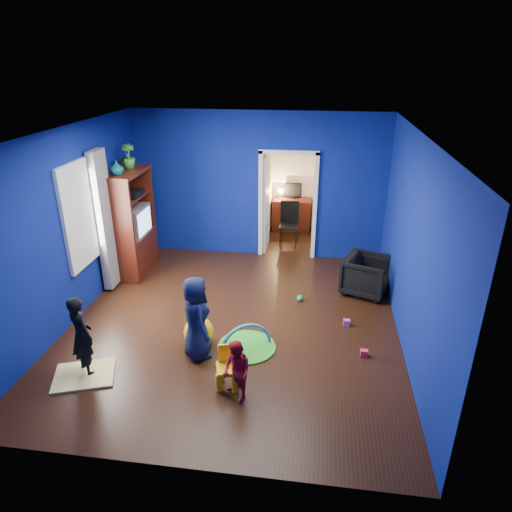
# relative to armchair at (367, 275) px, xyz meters

# --- Properties ---
(floor) EXTENTS (5.00, 5.50, 0.01)m
(floor) POSITION_rel_armchair_xyz_m (-2.10, -1.30, -0.34)
(floor) COLOR black
(floor) RESTS_ON ground
(ceiling) EXTENTS (5.00, 5.50, 0.01)m
(ceiling) POSITION_rel_armchair_xyz_m (-2.10, -1.30, 2.56)
(ceiling) COLOR white
(ceiling) RESTS_ON wall_back
(wall_back) EXTENTS (5.00, 0.02, 2.90)m
(wall_back) POSITION_rel_armchair_xyz_m (-2.10, 1.45, 1.11)
(wall_back) COLOR navy
(wall_back) RESTS_ON floor
(wall_front) EXTENTS (5.00, 0.02, 2.90)m
(wall_front) POSITION_rel_armchair_xyz_m (-2.10, -4.05, 1.11)
(wall_front) COLOR navy
(wall_front) RESTS_ON floor
(wall_left) EXTENTS (0.02, 5.50, 2.90)m
(wall_left) POSITION_rel_armchair_xyz_m (-4.60, -1.30, 1.11)
(wall_left) COLOR navy
(wall_left) RESTS_ON floor
(wall_right) EXTENTS (0.02, 5.50, 2.90)m
(wall_right) POSITION_rel_armchair_xyz_m (0.40, -1.30, 1.11)
(wall_right) COLOR navy
(wall_right) RESTS_ON floor
(alcove) EXTENTS (1.00, 1.75, 2.50)m
(alcove) POSITION_rel_armchair_xyz_m (-1.50, 2.32, 0.91)
(alcove) COLOR silver
(alcove) RESTS_ON floor
(armchair) EXTENTS (0.95, 0.94, 0.68)m
(armchair) POSITION_rel_armchair_xyz_m (0.00, 0.00, 0.00)
(armchair) COLOR black
(armchair) RESTS_ON floor
(child_black) EXTENTS (0.49, 0.45, 1.12)m
(child_black) POSITION_rel_armchair_xyz_m (-3.79, -2.73, 0.22)
(child_black) COLOR black
(child_black) RESTS_ON floor
(child_navy) EXTENTS (0.62, 0.69, 1.19)m
(child_navy) POSITION_rel_armchair_xyz_m (-2.44, -2.17, 0.26)
(child_navy) COLOR #0F193A
(child_navy) RESTS_ON floor
(toddler_red) EXTENTS (0.49, 0.49, 0.80)m
(toddler_red) POSITION_rel_armchair_xyz_m (-1.75, -2.96, 0.06)
(toddler_red) COLOR red
(toddler_red) RESTS_ON floor
(vase) EXTENTS (0.26, 0.26, 0.24)m
(vase) POSITION_rel_armchair_xyz_m (-4.32, -0.02, 1.74)
(vase) COLOR #0C5366
(vase) RESTS_ON tv_armoire
(potted_plant) EXTENTS (0.31, 0.31, 0.43)m
(potted_plant) POSITION_rel_armchair_xyz_m (-4.32, 0.50, 1.83)
(potted_plant) COLOR green
(potted_plant) RESTS_ON tv_armoire
(tv_armoire) EXTENTS (0.58, 1.14, 1.96)m
(tv_armoire) POSITION_rel_armchair_xyz_m (-4.32, 0.28, 0.64)
(tv_armoire) COLOR #390D09
(tv_armoire) RESTS_ON floor
(crt_tv) EXTENTS (0.46, 0.70, 0.54)m
(crt_tv) POSITION_rel_armchair_xyz_m (-4.28, 0.28, 0.68)
(crt_tv) COLOR silver
(crt_tv) RESTS_ON tv_armoire
(yellow_blanket) EXTENTS (0.91, 0.82, 0.03)m
(yellow_blanket) POSITION_rel_armchair_xyz_m (-3.79, -2.83, -0.33)
(yellow_blanket) COLOR #F2E07A
(yellow_blanket) RESTS_ON floor
(hopper_ball) EXTENTS (0.43, 0.43, 0.43)m
(hopper_ball) POSITION_rel_armchair_xyz_m (-2.49, -1.92, -0.13)
(hopper_ball) COLOR yellow
(hopper_ball) RESTS_ON floor
(kid_chair) EXTENTS (0.35, 0.35, 0.50)m
(kid_chair) POSITION_rel_armchair_xyz_m (-1.90, -2.76, -0.09)
(kid_chair) COLOR yellow
(kid_chair) RESTS_ON floor
(play_mat) EXTENTS (0.83, 0.83, 0.02)m
(play_mat) POSITION_rel_armchair_xyz_m (-1.80, -1.91, -0.33)
(play_mat) COLOR green
(play_mat) RESTS_ON floor
(toy_arch) EXTENTS (0.69, 0.39, 0.75)m
(toy_arch) POSITION_rel_armchair_xyz_m (-1.80, -1.91, -0.32)
(toy_arch) COLOR #3F8CD8
(toy_arch) RESTS_ON floor
(window_left) EXTENTS (0.03, 0.95, 1.55)m
(window_left) POSITION_rel_armchair_xyz_m (-4.58, -0.95, 1.21)
(window_left) COLOR white
(window_left) RESTS_ON wall_left
(curtain) EXTENTS (0.14, 0.42, 2.40)m
(curtain) POSITION_rel_armchair_xyz_m (-4.47, -0.40, 0.91)
(curtain) COLOR slate
(curtain) RESTS_ON floor
(doorway) EXTENTS (1.16, 0.10, 2.10)m
(doorway) POSITION_rel_armchair_xyz_m (-1.50, 1.45, 0.71)
(doorway) COLOR white
(doorway) RESTS_ON floor
(study_desk) EXTENTS (0.88, 0.44, 0.75)m
(study_desk) POSITION_rel_armchair_xyz_m (-1.50, 2.96, 0.03)
(study_desk) COLOR #3D140A
(study_desk) RESTS_ON floor
(desk_monitor) EXTENTS (0.40, 0.05, 0.32)m
(desk_monitor) POSITION_rel_armchair_xyz_m (-1.50, 3.08, 0.61)
(desk_monitor) COLOR black
(desk_monitor) RESTS_ON study_desk
(desk_lamp) EXTENTS (0.14, 0.14, 0.14)m
(desk_lamp) POSITION_rel_armchair_xyz_m (-1.78, 3.02, 0.59)
(desk_lamp) COLOR #FFD88C
(desk_lamp) RESTS_ON study_desk
(folding_chair) EXTENTS (0.40, 0.40, 0.92)m
(folding_chair) POSITION_rel_armchair_xyz_m (-1.50, 2.00, 0.12)
(folding_chair) COLOR black
(folding_chair) RESTS_ON floor
(book_shelf) EXTENTS (0.88, 0.24, 0.04)m
(book_shelf) POSITION_rel_armchair_xyz_m (-1.50, 3.07, 1.68)
(book_shelf) COLOR white
(book_shelf) RESTS_ON study_desk
(toy_0) EXTENTS (0.10, 0.08, 0.10)m
(toy_0) POSITION_rel_armchair_xyz_m (-0.15, -1.88, -0.29)
(toy_0) COLOR #FB294E
(toy_0) RESTS_ON floor
(toy_1) EXTENTS (0.11, 0.11, 0.11)m
(toy_1) POSITION_rel_armchair_xyz_m (-0.14, -0.14, -0.29)
(toy_1) COLOR blue
(toy_1) RESTS_ON floor
(toy_2) EXTENTS (0.10, 0.08, 0.10)m
(toy_2) POSITION_rel_armchair_xyz_m (-2.41, -2.27, -0.29)
(toy_2) COLOR orange
(toy_2) RESTS_ON floor
(toy_3) EXTENTS (0.11, 0.11, 0.11)m
(toy_3) POSITION_rel_armchair_xyz_m (-1.12, -0.45, -0.29)
(toy_3) COLOR green
(toy_3) RESTS_ON floor
(toy_4) EXTENTS (0.10, 0.08, 0.10)m
(toy_4) POSITION_rel_armchair_xyz_m (-0.36, -1.12, -0.29)
(toy_4) COLOR #BA47BE
(toy_4) RESTS_ON floor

